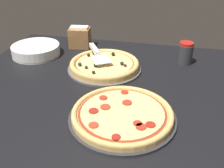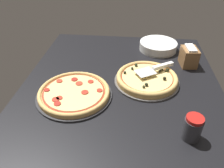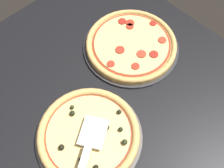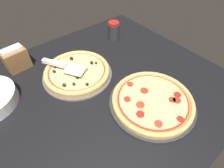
% 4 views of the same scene
% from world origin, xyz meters
% --- Properties ---
extents(ground_plane, '(1.24, 1.07, 0.04)m').
position_xyz_m(ground_plane, '(0.00, 0.00, -0.02)').
color(ground_plane, black).
extents(pizza_pan_front, '(0.35, 0.35, 0.01)m').
position_xyz_m(pizza_pan_front, '(0.02, -0.14, 0.01)').
color(pizza_pan_front, '#565451').
rests_on(pizza_pan_front, ground_plane).
extents(pizza_front, '(0.33, 0.33, 0.04)m').
position_xyz_m(pizza_front, '(0.02, -0.14, 0.03)').
color(pizza_front, '#DBAD60').
rests_on(pizza_front, pizza_pan_front).
extents(pizza_pan_back, '(0.38, 0.38, 0.01)m').
position_xyz_m(pizza_pan_back, '(-0.14, 0.23, 0.01)').
color(pizza_pan_back, '#2D2D30').
rests_on(pizza_pan_back, ground_plane).
extents(pizza_back, '(0.36, 0.36, 0.03)m').
position_xyz_m(pizza_back, '(-0.14, 0.23, 0.02)').
color(pizza_back, '#DBAD60').
rests_on(pizza_back, pizza_pan_back).
extents(serving_spatula, '(0.17, 0.22, 0.02)m').
position_xyz_m(serving_spatula, '(0.08, -0.20, 0.06)').
color(serving_spatula, silver).
rests_on(serving_spatula, pizza_front).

